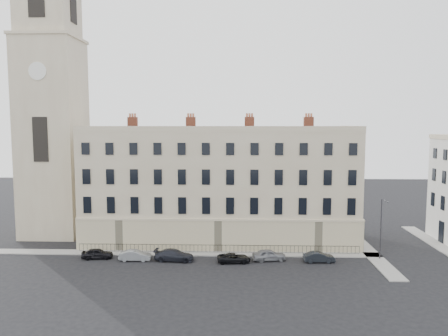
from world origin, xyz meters
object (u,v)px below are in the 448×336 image
Objects in this scene: car_a at (97,254)px; car_f at (319,257)px; car_c at (174,255)px; streetlamp at (381,226)px; car_e at (269,255)px; car_d at (234,258)px; car_b at (135,255)px.

car_a is 26.27m from car_f.
car_a is 0.78× the size of car_c.
streetlamp is at bearing -82.57° from car_c.
car_e reaches higher than car_c.
car_a is 0.94× the size of car_d.
car_b is at bearing 87.24° from car_f.
streetlamp reaches higher than car_a.
car_b is 4.63m from car_c.
car_f is at bearing -103.95° from car_e.
car_c is 24.68m from streetlamp.
car_e is 0.55× the size of streetlamp.
streetlamp reaches higher than car_c.
car_f is (26.27, -0.49, -0.02)m from car_a.
car_c reaches higher than car_a.
car_a is at bearing -166.47° from streetlamp.
car_d is (11.67, -0.37, -0.08)m from car_b.
car_f is 0.50× the size of streetlamp.
car_c reaches higher than car_d.
streetlamp is (7.47, 1.23, 3.44)m from car_f.
car_b is 1.03× the size of car_f.
car_b is 21.58m from car_f.
car_f is at bearing -85.45° from car_c.
car_a reaches higher than car_d.
car_a is 20.49m from car_e.
car_c is 11.17m from car_e.
car_e reaches higher than car_d.
streetlamp reaches higher than car_d.
car_c is at bearing -99.83° from car_a.
streetlamp is (13.25, 0.82, 3.36)m from car_e.
streetlamp is at bearing -88.43° from car_b.
car_c is 16.94m from car_f.
car_b is (4.69, -0.57, -0.01)m from car_a.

